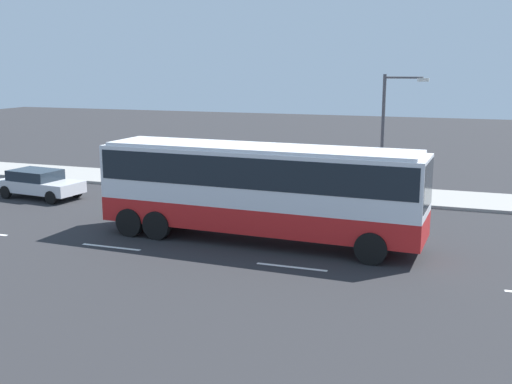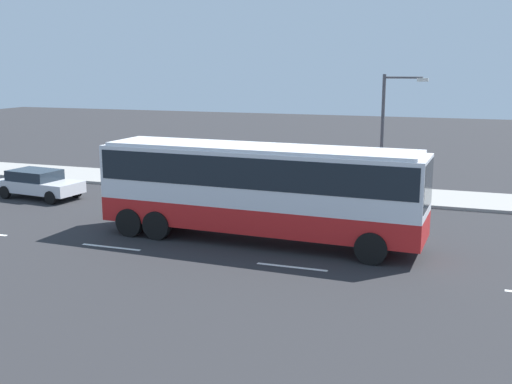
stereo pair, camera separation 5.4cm
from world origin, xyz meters
name	(u,v)px [view 2 (the right image)]	position (x,y,z in m)	size (l,w,h in m)	color
ground_plane	(244,236)	(0.00, 0.00, 0.00)	(120.00, 120.00, 0.00)	#28282B
sidewalk_curb	(306,190)	(0.00, 9.35, 0.07)	(80.00, 4.00, 0.15)	gray
lane_centreline	(133,250)	(-3.13, -2.96, 0.00)	(27.87, 0.16, 0.01)	white
coach_bus	(259,183)	(0.75, -0.41, 2.23)	(12.25, 3.15, 3.60)	red
car_silver_hatch	(39,183)	(-12.13, 3.32, 0.75)	(4.45, 2.33, 1.39)	silver
pedestrian_near_curb	(254,168)	(-2.95, 9.59, 1.06)	(0.32, 0.32, 1.59)	brown
pedestrian_at_crossing	(256,172)	(-2.43, 8.31, 1.03)	(0.32, 0.32, 1.55)	#38334C
street_lamp	(388,127)	(4.30, 7.98, 3.66)	(2.07, 0.24, 5.94)	#47474C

